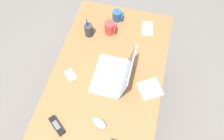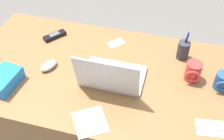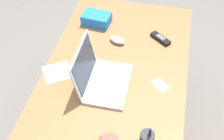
{
  "view_description": "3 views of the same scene",
  "coord_description": "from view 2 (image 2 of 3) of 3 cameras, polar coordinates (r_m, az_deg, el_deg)",
  "views": [
    {
      "loc": [
        0.71,
        0.23,
        2.26
      ],
      "look_at": [
        -0.08,
        0.03,
        0.84
      ],
      "focal_mm": 36.65,
      "sensor_mm": 36.0,
      "label": 1
    },
    {
      "loc": [
        -0.33,
        1.05,
        1.85
      ],
      "look_at": [
        -0.05,
        0.01,
        0.8
      ],
      "focal_mm": 45.21,
      "sensor_mm": 36.0,
      "label": 2
    },
    {
      "loc": [
        -1.16,
        -0.24,
        2.05
      ],
      "look_at": [
        -0.05,
        -0.0,
        0.87
      ],
      "focal_mm": 48.97,
      "sensor_mm": 36.0,
      "label": 3
    }
  ],
  "objects": [
    {
      "name": "desk",
      "position": [
        1.84,
        -1.56,
        -8.97
      ],
      "size": [
        1.55,
        0.83,
        0.76
      ],
      "primitive_type": "cube",
      "color": "olive",
      "rests_on": "ground"
    },
    {
      "name": "laptop",
      "position": [
        1.47,
        -0.17,
        -1.23
      ],
      "size": [
        0.33,
        0.27,
        0.24
      ],
      "color": "silver",
      "rests_on": "desk"
    },
    {
      "name": "computer_mouse",
      "position": [
        1.61,
        -12.69,
        0.88
      ],
      "size": [
        0.1,
        0.12,
        0.04
      ],
      "primitive_type": "ellipsoid",
      "rotation": [
        0.0,
        0.0,
        -0.43
      ],
      "color": "silver",
      "rests_on": "desk"
    },
    {
      "name": "coffee_mug_white",
      "position": [
        1.55,
        21.41,
        -2.17
      ],
      "size": [
        0.08,
        0.09,
        0.1
      ],
      "color": "#26518C",
      "rests_on": "desk"
    },
    {
      "name": "coffee_mug_tall",
      "position": [
        1.54,
        16.09,
        -0.34
      ],
      "size": [
        0.08,
        0.09,
        0.11
      ],
      "color": "#C63833",
      "rests_on": "desk"
    },
    {
      "name": "cordless_phone",
      "position": [
        1.82,
        -11.51,
        6.81
      ],
      "size": [
        0.12,
        0.14,
        0.03
      ],
      "color": "black",
      "rests_on": "desk"
    },
    {
      "name": "pen_holder",
      "position": [
        1.66,
        14.21,
        3.92
      ],
      "size": [
        0.07,
        0.07,
        0.18
      ],
      "color": "#333338",
      "rests_on": "desk"
    },
    {
      "name": "snack_bag",
      "position": [
        1.57,
        -20.97,
        -1.92
      ],
      "size": [
        0.14,
        0.2,
        0.07
      ],
      "primitive_type": "cube",
      "rotation": [
        0.0,
        0.0,
        -0.11
      ],
      "color": "blue",
      "rests_on": "desk"
    },
    {
      "name": "paper_note_near_laptop",
      "position": [
        1.75,
        0.86,
        5.45
      ],
      "size": [
        0.11,
        0.11,
        0.0
      ],
      "primitive_type": "cube",
      "rotation": [
        0.0,
        0.0,
        -0.77
      ],
      "color": "white",
      "rests_on": "desk"
    },
    {
      "name": "paper_note_left",
      "position": [
        1.35,
        -4.44,
        -10.39
      ],
      "size": [
        0.21,
        0.21,
        0.0
      ],
      "primitive_type": "cube",
      "rotation": [
        0.0,
        0.0,
        0.58
      ],
      "color": "white",
      "rests_on": "desk"
    },
    {
      "name": "paper_note_right",
      "position": [
        1.4,
        19.6,
        -11.03
      ],
      "size": [
        0.16,
        0.11,
        0.0
      ],
      "primitive_type": "cube",
      "rotation": [
        0.0,
        0.0,
        0.14
      ],
      "color": "white",
      "rests_on": "desk"
    }
  ]
}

